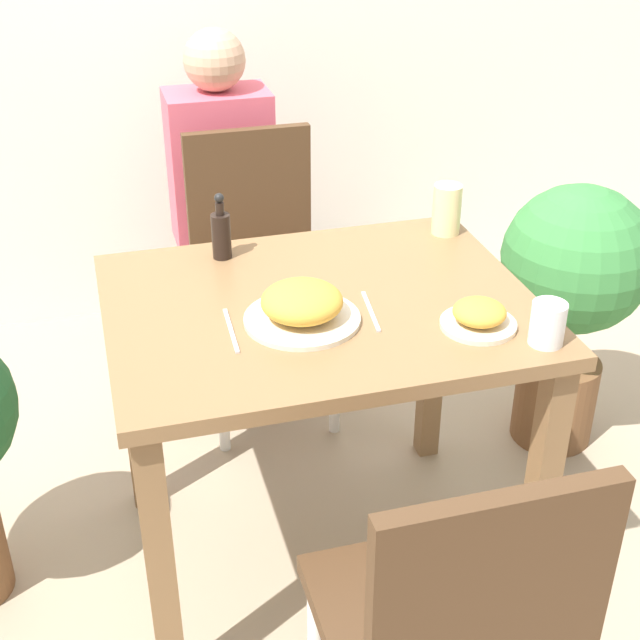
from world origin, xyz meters
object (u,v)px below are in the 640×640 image
(chair_far, at_px, (258,260))
(side_plate, at_px, (479,316))
(person_figure, at_px, (223,204))
(chair_near, at_px, (454,627))
(sauce_bottle, at_px, (221,233))
(juice_glass, at_px, (447,209))
(drink_cup, at_px, (548,324))
(potted_plant_right, at_px, (573,285))
(food_plate, at_px, (302,306))

(chair_far, distance_m, side_plate, 1.06)
(person_figure, bearing_deg, chair_far, -81.68)
(chair_near, height_order, sauce_bottle, sauce_bottle)
(sauce_bottle, xyz_separation_m, person_figure, (0.14, 0.82, -0.26))
(side_plate, distance_m, juice_glass, 0.50)
(drink_cup, xyz_separation_m, sauce_bottle, (-0.59, 0.60, 0.02))
(chair_far, relative_size, drink_cup, 9.59)
(juice_glass, distance_m, potted_plant_right, 0.53)
(juice_glass, relative_size, sauce_bottle, 0.78)
(sauce_bottle, height_order, potted_plant_right, sauce_bottle)
(chair_near, relative_size, chair_far, 1.00)
(food_plate, relative_size, drink_cup, 2.72)
(side_plate, height_order, drink_cup, drink_cup)
(drink_cup, distance_m, sauce_bottle, 0.84)
(chair_near, relative_size, juice_glass, 6.80)
(chair_far, xyz_separation_m, side_plate, (0.29, -0.98, 0.28))
(chair_far, height_order, sauce_bottle, sauce_bottle)
(person_figure, bearing_deg, sauce_bottle, -99.36)
(food_plate, height_order, potted_plant_right, food_plate)
(chair_far, relative_size, side_plate, 5.44)
(chair_near, height_order, juice_glass, same)
(chair_near, bearing_deg, chair_far, -89.18)
(potted_plant_right, distance_m, person_figure, 1.21)
(potted_plant_right, xyz_separation_m, person_figure, (-0.90, 0.81, 0.04))
(food_plate, xyz_separation_m, juice_glass, (0.49, 0.36, 0.03))
(potted_plant_right, bearing_deg, food_plate, -157.24)
(drink_cup, xyz_separation_m, person_figure, (-0.45, 1.42, -0.24))
(sauce_bottle, relative_size, person_figure, 0.15)
(sauce_bottle, relative_size, potted_plant_right, 0.20)
(side_plate, relative_size, drink_cup, 1.76)
(side_plate, relative_size, juice_glass, 1.25)
(side_plate, distance_m, person_figure, 1.38)
(chair_near, distance_m, chair_far, 1.53)
(food_plate, bearing_deg, side_plate, -18.98)
(food_plate, distance_m, person_figure, 1.22)
(drink_cup, relative_size, sauce_bottle, 0.55)
(chair_near, distance_m, sauce_bottle, 1.11)
(food_plate, xyz_separation_m, person_figure, (0.02, 1.19, -0.24))
(chair_near, xyz_separation_m, food_plate, (-0.10, 0.67, 0.30))
(chair_far, height_order, person_figure, person_figure)
(side_plate, xyz_separation_m, person_figure, (-0.34, 1.32, -0.22))
(side_plate, distance_m, potted_plant_right, 0.80)
(sauce_bottle, bearing_deg, drink_cup, -45.53)
(side_plate, xyz_separation_m, juice_glass, (0.12, 0.49, 0.04))
(side_plate, height_order, juice_glass, juice_glass)
(drink_cup, bearing_deg, sauce_bottle, 134.47)
(sauce_bottle, bearing_deg, juice_glass, -0.89)
(chair_near, xyz_separation_m, chair_far, (-0.02, 1.53, 0.00))
(food_plate, distance_m, potted_plant_right, 1.03)
(potted_plant_right, bearing_deg, juice_glass, -176.68)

